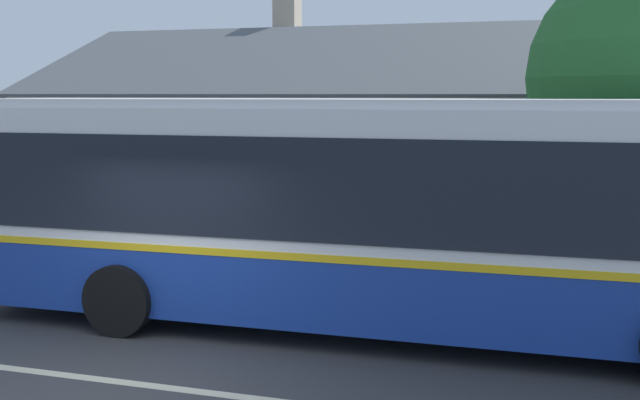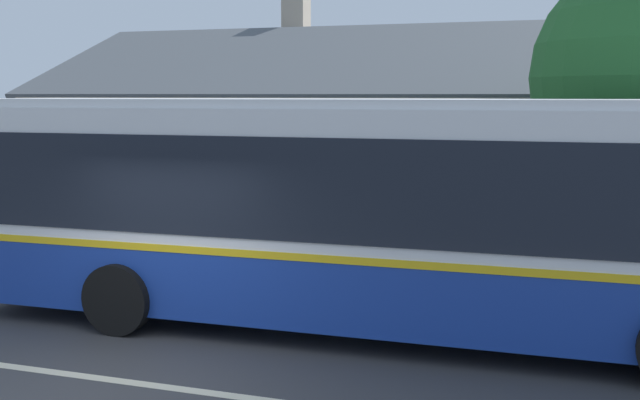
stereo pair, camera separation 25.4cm
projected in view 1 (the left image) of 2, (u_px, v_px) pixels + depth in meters
The scene contains 6 objects.
ground_plane at pixel (115, 381), 9.33m from camera, with size 300.00×300.00×0.00m, color #38383A.
sidewalk_far at pixel (290, 269), 14.99m from camera, with size 60.00×3.00×0.15m, color #9E9E99.
lane_divider_stripe at pixel (115, 381), 9.33m from camera, with size 60.00×0.16×0.01m, color beige.
community_building at pixel (493, 152), 21.87m from camera, with size 23.68×10.79×6.28m.
transit_bus at pixel (381, 208), 11.10m from camera, with size 12.44×2.90×3.26m.
bench_by_building at pixel (32, 231), 16.25m from camera, with size 1.75×0.51×0.94m.
Camera 1 is at (5.01, -7.82, 3.32)m, focal length 45.00 mm.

